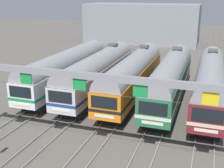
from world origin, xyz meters
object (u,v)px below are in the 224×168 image
Objects in this scene: commuter_train_silver at (98,71)px; catenary_gantry at (80,90)px; commuter_train_orange at (133,74)px; commuter_train_green at (170,78)px; commuter_train_maroon at (210,81)px; commuter_train_white at (67,68)px.

commuter_train_silver is 14.32m from catenary_gantry.
catenary_gantry reaches higher than commuter_train_orange.
commuter_train_green and commuter_train_maroon have the same top height.
commuter_train_white is 4.04m from commuter_train_silver.
commuter_train_silver is (4.04, 0.00, 0.00)m from commuter_train_white.
catenary_gantry reaches higher than commuter_train_green.
commuter_train_silver reaches higher than commuter_train_white.
commuter_train_maroon is at bearing 0.02° from commuter_train_white.
commuter_train_orange is at bearing 0.00° from commuter_train_silver.
commuter_train_green is at bearing 0.00° from commuter_train_silver.
commuter_train_white is 16.16m from commuter_train_maroon.
commuter_train_silver is 8.08m from commuter_train_green.
commuter_train_orange is 1.00× the size of commuter_train_green.
commuter_train_maroon is (4.04, 0.00, 0.00)m from commuter_train_green.
catenary_gantry reaches higher than commuter_train_silver.
commuter_train_maroon is 0.84× the size of catenary_gantry.
commuter_train_orange and commuter_train_maroon have the same top height.
commuter_train_green reaches higher than commuter_train_white.
commuter_train_white is at bearing -179.98° from commuter_train_maroon.
commuter_train_white is 15.94m from catenary_gantry.
commuter_train_orange and commuter_train_green have the same top height.
catenary_gantry is at bearing -106.67° from commuter_train_green.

